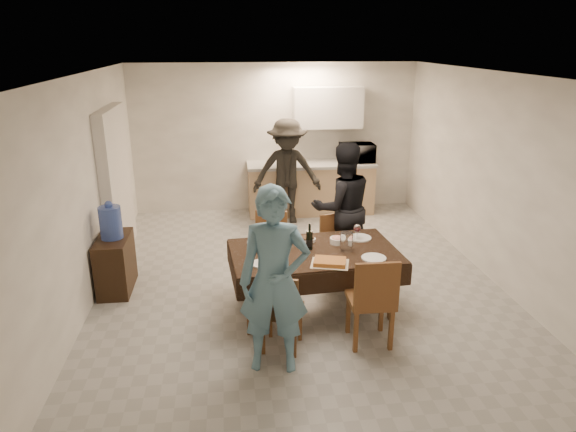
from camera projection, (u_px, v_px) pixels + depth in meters
name	position (u px, v px, depth m)	size (l,w,h in m)	color
floor	(298.00, 279.00, 6.71)	(5.00, 6.00, 0.02)	#A6A6A1
ceiling	(299.00, 73.00, 5.86)	(5.00, 6.00, 0.02)	white
wall_back	(275.00, 138.00, 9.10)	(5.00, 0.02, 2.60)	white
wall_front	(361.00, 300.00, 3.47)	(5.00, 0.02, 2.60)	white
wall_left	(87.00, 190.00, 6.00)	(0.02, 6.00, 2.60)	white
wall_right	(492.00, 177.00, 6.56)	(0.02, 6.00, 2.60)	white
stub_partition	(117.00, 183.00, 7.21)	(0.15, 1.40, 2.10)	silver
kitchen_base_cabinet	(311.00, 189.00, 9.15)	(2.20, 0.60, 0.86)	tan
kitchen_worktop	(311.00, 164.00, 9.00)	(2.24, 0.64, 0.05)	#A4A49F
upper_cabinet	(328.00, 108.00, 8.85)	(1.20, 0.34, 0.70)	silver
dining_table	(314.00, 253.00, 5.76)	(1.93, 1.22, 0.72)	black
chair_near_left	(283.00, 305.00, 4.99)	(0.49, 0.50, 0.46)	brown
chair_near_right	(373.00, 294.00, 5.06)	(0.45, 0.45, 0.53)	brown
chair_far_left	(270.00, 244.00, 6.38)	(0.50, 0.51, 0.49)	brown
chair_far_right	(340.00, 244.00, 6.50)	(0.47, 0.47, 0.45)	brown
console	(116.00, 264.00, 6.33)	(0.37, 0.74, 0.69)	black
water_jug	(111.00, 223.00, 6.15)	(0.26, 0.26, 0.40)	#4562BD
wine_bottle	(309.00, 236.00, 5.74)	(0.08, 0.08, 0.31)	black
water_pitcher	(346.00, 242.00, 5.71)	(0.14, 0.14, 0.22)	white
savoury_tart	(330.00, 262.00, 5.40)	(0.39, 0.29, 0.05)	#CE8A3C
salad_bowl	(337.00, 241.00, 5.94)	(0.17, 0.17, 0.07)	white
mushroom_dish	(306.00, 240.00, 6.00)	(0.21, 0.21, 0.04)	white
wine_glass_a	(267.00, 254.00, 5.42)	(0.08, 0.08, 0.19)	white
wine_glass_b	(357.00, 232.00, 6.02)	(0.09, 0.09, 0.20)	white
wine_glass_c	(293.00, 234.00, 5.98)	(0.08, 0.08, 0.18)	white
plate_near_left	(263.00, 264.00, 5.40)	(0.25, 0.25, 0.01)	white
plate_near_right	(374.00, 258.00, 5.54)	(0.27, 0.27, 0.02)	white
plate_far_left	(259.00, 242.00, 5.96)	(0.29, 0.29, 0.02)	white
plate_far_right	(360.00, 238.00, 6.10)	(0.27, 0.27, 0.02)	white
microwave	(357.00, 153.00, 9.03)	(0.59, 0.40, 0.33)	silver
person_near	(274.00, 281.00, 4.65)	(0.65, 0.43, 1.78)	#5A88A0
person_far	(342.00, 208.00, 6.75)	(0.84, 0.66, 1.74)	black
person_kitchen	(287.00, 172.00, 8.52)	(1.14, 0.65, 1.76)	black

